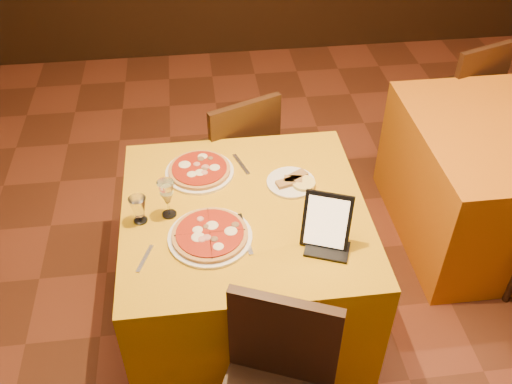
{
  "coord_description": "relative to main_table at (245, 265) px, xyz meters",
  "views": [
    {
      "loc": [
        -0.54,
        -1.39,
        2.47
      ],
      "look_at": [
        -0.31,
        0.48,
        0.86
      ],
      "focal_mm": 40.0,
      "sensor_mm": 36.0,
      "label": 1
    }
  ],
  "objects": [
    {
      "name": "tablet",
      "position": [
        0.31,
        -0.25,
        0.49
      ],
      "size": [
        0.22,
        0.17,
        0.24
      ],
      "primitive_type": "cube",
      "rotation": [
        -0.35,
        0.0,
        -0.38
      ],
      "color": "black",
      "rests_on": "main_table"
    },
    {
      "name": "wine_glass",
      "position": [
        -0.33,
        0.0,
        0.47
      ],
      "size": [
        0.1,
        0.1,
        0.19
      ],
      "primitive_type": null,
      "rotation": [
        0.0,
        0.0,
        -0.26
      ],
      "color": "#DBE07F",
      "rests_on": "main_table"
    },
    {
      "name": "side_table",
      "position": [
        1.54,
        0.47,
        0.0
      ],
      "size": [
        1.1,
        1.1,
        0.75
      ],
      "primitive_type": "cube",
      "color": "#C7680C",
      "rests_on": "floor"
    },
    {
      "name": "cutlet_dish",
      "position": [
        0.24,
        0.15,
        0.39
      ],
      "size": [
        0.23,
        0.23,
        0.03
      ],
      "rotation": [
        0.0,
        0.0,
        0.33
      ],
      "color": "white",
      "rests_on": "main_table"
    },
    {
      "name": "knife",
      "position": [
        -0.01,
        -0.17,
        0.38
      ],
      "size": [
        0.04,
        0.23,
        0.01
      ],
      "primitive_type": "cube",
      "rotation": [
        0.0,
        0.0,
        1.67
      ],
      "color": "silver",
      "rests_on": "main_table"
    },
    {
      "name": "chair_main_far",
      "position": [
        0.0,
        0.8,
        0.08
      ],
      "size": [
        0.53,
        0.53,
        0.91
      ],
      "primitive_type": null,
      "rotation": [
        0.0,
        0.0,
        3.53
      ],
      "color": "black",
      "rests_on": "floor"
    },
    {
      "name": "chair_side_far",
      "position": [
        1.54,
        1.26,
        0.08
      ],
      "size": [
        0.49,
        0.49,
        0.91
      ],
      "primitive_type": null,
      "rotation": [
        0.0,
        0.0,
        3.48
      ],
      "color": "black",
      "rests_on": "floor"
    },
    {
      "name": "pizza_near",
      "position": [
        -0.16,
        -0.17,
        0.39
      ],
      "size": [
        0.36,
        0.36,
        0.03
      ],
      "rotation": [
        0.0,
        0.0,
        0.25
      ],
      "color": "white",
      "rests_on": "main_table"
    },
    {
      "name": "water_glass",
      "position": [
        -0.46,
        -0.02,
        0.44
      ],
      "size": [
        0.06,
        0.06,
        0.13
      ],
      "primitive_type": null,
      "rotation": [
        0.0,
        0.0,
        0.08
      ],
      "color": "white",
      "rests_on": "main_table"
    },
    {
      "name": "pizza_far",
      "position": [
        -0.19,
        0.28,
        0.39
      ],
      "size": [
        0.33,
        0.33,
        0.03
      ],
      "rotation": [
        0.0,
        0.0,
        0.24
      ],
      "color": "white",
      "rests_on": "main_table"
    },
    {
      "name": "main_table",
      "position": [
        0.0,
        0.0,
        0.0
      ],
      "size": [
        1.1,
        1.1,
        0.75
      ],
      "primitive_type": "cube",
      "color": "#D4980D",
      "rests_on": "floor"
    },
    {
      "name": "fork_far",
      "position": [
        0.02,
        0.32,
        0.38
      ],
      "size": [
        0.07,
        0.17,
        0.01
      ],
      "primitive_type": "cube",
      "rotation": [
        0.0,
        0.0,
        1.88
      ],
      "color": "#A5A4AB",
      "rests_on": "main_table"
    },
    {
      "name": "fork_near",
      "position": [
        -0.44,
        -0.25,
        0.38
      ],
      "size": [
        0.07,
        0.15,
        0.01
      ],
      "primitive_type": "cube",
      "rotation": [
        0.0,
        0.0,
        1.21
      ],
      "color": "#AFB0B6",
      "rests_on": "main_table"
    }
  ]
}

